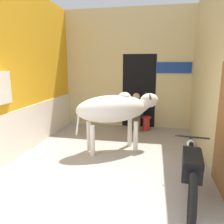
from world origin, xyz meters
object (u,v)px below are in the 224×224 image
Objects in this scene: shopkeeper_seated at (136,111)px; plastic_stool at (146,123)px; cow at (116,109)px; motorcycle_near at (191,168)px.

plastic_stool is at bearing 0.40° from shopkeeper_seated.
shopkeeper_seated is (0.33, 1.79, -0.40)m from cow.
cow reaches higher than motorcycle_near.
shopkeeper_seated is at bearing 108.45° from motorcycle_near.
shopkeeper_seated is at bearing 79.63° from cow.
plastic_stool is at bearing 103.33° from motorcycle_near.
shopkeeper_seated is (-1.16, 3.47, 0.16)m from motorcycle_near.
motorcycle_near is at bearing -71.55° from shopkeeper_seated.
cow is 2.30m from motorcycle_near.
cow is 4.53× the size of plastic_stool.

